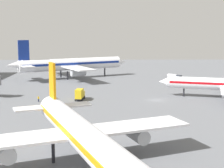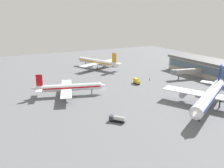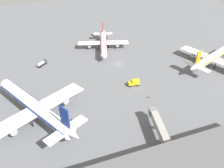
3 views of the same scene
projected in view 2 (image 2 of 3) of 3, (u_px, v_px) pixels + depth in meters
The scene contains 8 objects.
ground at pixel (103, 89), 128.91m from camera, with size 288.00×288.00×0.00m, color slate.
airplane_at_gate at pixel (210, 96), 100.00m from camera, with size 41.64×49.93×16.52m.
airplane_taxiing at pixel (69, 87), 116.72m from camera, with size 31.42×38.33×11.95m.
airplane_distant at pixel (98, 62), 177.09m from camera, with size 44.32×36.59×14.11m.
catering_truck at pixel (136, 81), 137.90m from camera, with size 5.79×2.78×3.30m.
fuel_truck at pixel (117, 119), 87.94m from camera, with size 6.02×5.54×2.50m.
ground_crew_worker at pixel (150, 79), 145.28m from camera, with size 0.50×0.54×1.67m.
jet_bridge at pixel (187, 71), 147.77m from camera, with size 7.57×23.34×6.74m.
Camera 2 is at (-110.95, 52.46, 39.88)m, focal length 35.98 mm.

